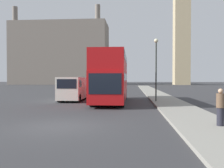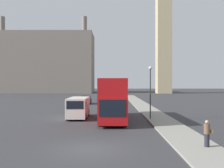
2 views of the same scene
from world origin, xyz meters
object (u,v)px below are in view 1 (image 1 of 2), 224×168
(pedestrian, at_px, (221,107))
(street_lamp, at_px, (156,60))
(parked_sedan, at_px, (92,87))
(white_van, at_px, (73,88))
(red_double_decker_bus, at_px, (111,75))

(pedestrian, distance_m, street_lamp, 11.76)
(parked_sedan, bearing_deg, street_lamp, -66.40)
(pedestrian, height_order, parked_sedan, pedestrian)
(pedestrian, xyz_separation_m, street_lamp, (-1.58, 11.31, 2.83))
(white_van, xyz_separation_m, parked_sedan, (-1.13, 18.70, -0.54))
(street_lamp, bearing_deg, pedestrian, -82.02)
(red_double_decker_bus, height_order, parked_sedan, red_double_decker_bus)
(street_lamp, xyz_separation_m, parked_sedan, (-8.81, 20.16, -3.09))
(white_van, distance_m, parked_sedan, 18.74)
(white_van, relative_size, street_lamp, 0.96)
(parked_sedan, bearing_deg, white_van, -86.55)
(red_double_decker_bus, relative_size, white_van, 1.98)
(white_van, relative_size, pedestrian, 3.37)
(red_double_decker_bus, xyz_separation_m, street_lamp, (3.93, 0.00, 1.35))
(red_double_decker_bus, distance_m, white_van, 4.20)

